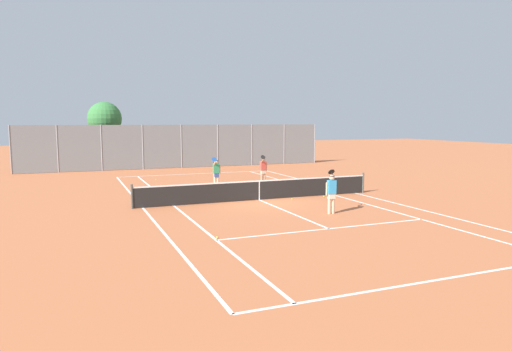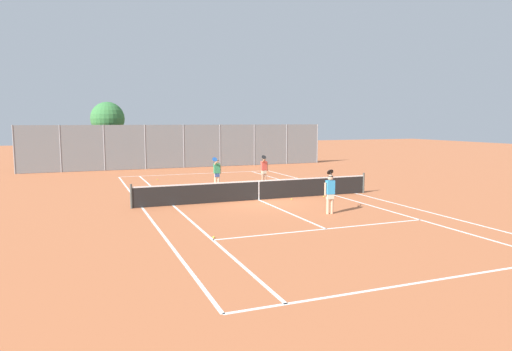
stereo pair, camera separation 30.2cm
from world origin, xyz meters
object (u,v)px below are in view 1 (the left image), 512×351
loose_tennis_ball_3 (156,180)px  loose_tennis_ball_4 (324,196)px  player_far_left (216,171)px  tree_behind_left (104,120)px  loose_tennis_ball_0 (217,237)px  loose_tennis_ball_1 (185,187)px  player_far_right (263,169)px  tennis_net (259,189)px  loose_tennis_ball_2 (292,199)px  player_near_side (331,191)px

loose_tennis_ball_3 → loose_tennis_ball_4: bearing=-55.8°
player_far_left → tree_behind_left: size_ratio=0.33×
loose_tennis_ball_0 → loose_tennis_ball_1: bearing=81.7°
player_far_right → loose_tennis_ball_4: player_far_right is taller
tennis_net → loose_tennis_ball_0: size_ratio=181.82×
player_far_left → loose_tennis_ball_4: 6.61m
loose_tennis_ball_1 → loose_tennis_ball_4: (5.69, -5.73, 0.00)m
tennis_net → loose_tennis_ball_3: bearing=109.6°
player_far_left → loose_tennis_ball_2: (2.17, -5.29, -0.89)m
player_far_right → loose_tennis_ball_1: size_ratio=26.88×
loose_tennis_ball_3 → tree_behind_left: (-2.36, 10.42, 3.87)m
loose_tennis_ball_1 → player_far_right: bearing=-1.2°
tennis_net → loose_tennis_ball_0: 7.42m
loose_tennis_ball_3 → loose_tennis_ball_4: (6.64, -9.78, 0.00)m
tennis_net → loose_tennis_ball_0: (-4.04, -6.20, -0.48)m
player_near_side → loose_tennis_ball_2: 3.68m
tennis_net → loose_tennis_ball_4: 3.39m
loose_tennis_ball_0 → loose_tennis_ball_1: same height
tennis_net → player_far_right: 5.73m
tennis_net → player_far_right: player_far_right is taller
tennis_net → tree_behind_left: size_ratio=2.24×
player_far_right → player_near_side: bearing=-95.7°
loose_tennis_ball_4 → loose_tennis_ball_1: bearing=134.8°
loose_tennis_ball_3 → loose_tennis_ball_2: bearing=-64.1°
tennis_net → loose_tennis_ball_1: (-2.36, 5.29, -0.48)m
tennis_net → player_far_left: player_far_left is taller
player_far_right → loose_tennis_ball_3: bearing=144.1°
loose_tennis_ball_0 → loose_tennis_ball_1: 11.61m
loose_tennis_ball_2 → loose_tennis_ball_4: 1.85m
loose_tennis_ball_0 → loose_tennis_ball_2: bearing=45.6°
player_near_side → tree_behind_left: 25.11m
player_far_left → tree_behind_left: bearing=108.4°
player_near_side → tennis_net: bearing=109.7°
tree_behind_left → loose_tennis_ball_0: bearing=-86.4°
loose_tennis_ball_0 → loose_tennis_ball_4: same height
tennis_net → player_far_left: size_ratio=6.76×
player_far_left → loose_tennis_ball_2: size_ratio=26.88×
loose_tennis_ball_1 → loose_tennis_ball_4: size_ratio=1.00×
player_far_right → loose_tennis_ball_4: bearing=-80.7°
loose_tennis_ball_1 → loose_tennis_ball_3: (-0.96, 4.05, 0.00)m
loose_tennis_ball_3 → loose_tennis_ball_4: size_ratio=1.00×
player_far_left → tennis_net: bearing=-81.7°
loose_tennis_ball_0 → loose_tennis_ball_1: (1.68, 11.49, 0.00)m
player_far_right → loose_tennis_ball_3: 7.13m
tennis_net → loose_tennis_ball_1: 5.81m
player_far_right → loose_tennis_ball_1: 4.85m
player_far_left → loose_tennis_ball_4: bearing=-52.2°
player_near_side → loose_tennis_ball_2: bearing=89.9°
player_far_right → loose_tennis_ball_0: player_far_right is taller
loose_tennis_ball_3 → player_far_left: bearing=-60.3°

